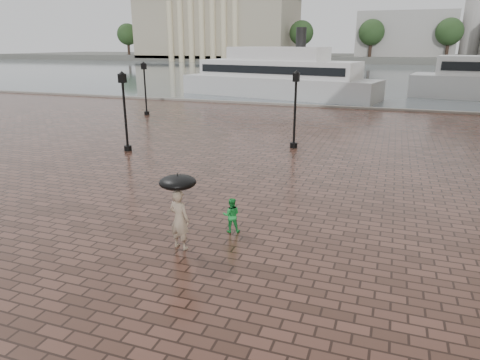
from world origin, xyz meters
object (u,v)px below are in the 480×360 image
(street_lamps, at_px, (183,101))
(child_pedestrian, at_px, (231,215))
(adult_pedestrian, at_px, (179,220))
(ferry_near, at_px, (277,77))

(street_lamps, xyz_separation_m, child_pedestrian, (8.72, -13.94, -1.73))
(adult_pedestrian, height_order, child_pedestrian, adult_pedestrian)
(adult_pedestrian, xyz_separation_m, ferry_near, (-7.29, 39.24, 1.39))
(adult_pedestrian, xyz_separation_m, child_pedestrian, (1.06, 1.64, -0.35))
(child_pedestrian, xyz_separation_m, ferry_near, (-8.35, 37.61, 1.73))
(street_lamps, distance_m, child_pedestrian, 16.54)
(street_lamps, relative_size, child_pedestrian, 13.05)
(adult_pedestrian, bearing_deg, street_lamps, -52.56)
(child_pedestrian, bearing_deg, adult_pedestrian, 37.94)
(child_pedestrian, height_order, ferry_near, ferry_near)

